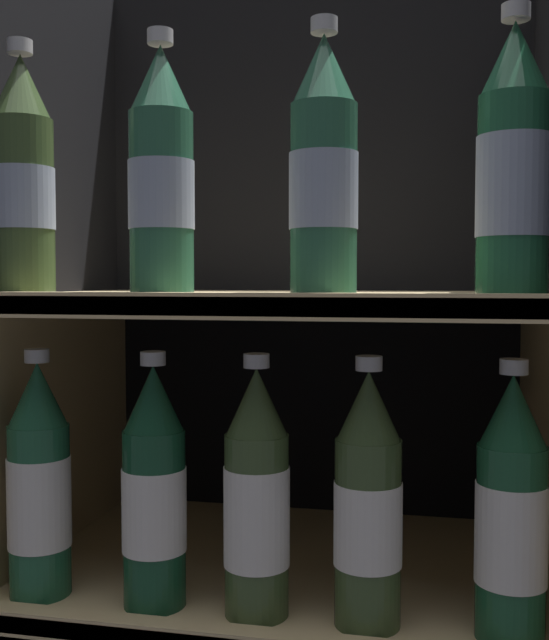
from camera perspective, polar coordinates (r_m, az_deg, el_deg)
fridge_back_wall at (r=1.09m, az=2.96°, el=-0.28°), size 0.64×0.02×0.97m
fridge_side_left at (r=0.99m, az=-17.14°, el=-0.77°), size 0.02×0.45×0.97m
shelf_lower at (r=0.95m, az=0.67°, el=-20.29°), size 0.60×0.41×0.22m
shelf_upper at (r=0.89m, az=0.72°, el=-7.46°), size 0.60×0.41×0.54m
bottle_upper_front_0 at (r=0.84m, az=-18.66°, el=9.99°), size 0.07×0.07×0.26m
bottle_upper_front_1 at (r=0.77m, az=-8.62°, el=10.70°), size 0.07×0.07×0.26m
bottle_upper_front_2 at (r=0.73m, az=3.77°, el=11.13°), size 0.07×0.07×0.26m
bottle_upper_front_3 at (r=0.73m, az=17.73°, el=10.95°), size 0.07×0.07×0.26m
bottle_lower_front_0 at (r=0.85m, az=-17.50°, el=-11.99°), size 0.07×0.07×0.26m
bottle_lower_front_1 at (r=0.80m, az=-9.16°, el=-12.88°), size 0.07×0.07×0.26m
bottle_lower_front_2 at (r=0.77m, az=-1.28°, el=-13.55°), size 0.07×0.07×0.26m
bottle_lower_front_3 at (r=0.75m, az=7.13°, el=-13.87°), size 0.07×0.07×0.26m
bottle_lower_front_4 at (r=0.75m, az=17.60°, el=-14.01°), size 0.07×0.07×0.26m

